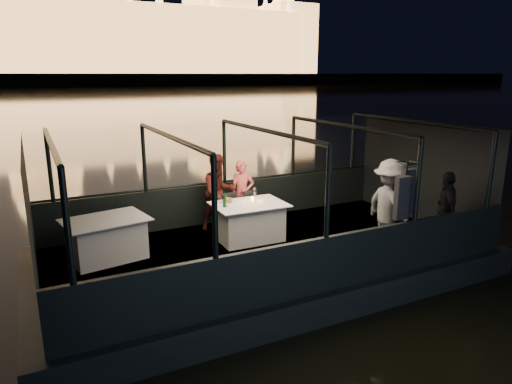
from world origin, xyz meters
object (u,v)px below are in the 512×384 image
chair_port_right (254,210)px  coat_stand (403,217)px  dining_table_central (249,222)px  chair_port_left (233,212)px  passenger_dark (446,204)px  wine_bottle (224,200)px  person_woman_coral (242,193)px  passenger_stripe (390,210)px  person_man_maroon (219,196)px  dining_table_aft (107,239)px

chair_port_right → coat_stand: coat_stand is taller
dining_table_central → chair_port_left: size_ratio=1.78×
coat_stand → passenger_dark: size_ratio=1.27×
dining_table_central → wine_bottle: wine_bottle is taller
person_woman_coral → passenger_stripe: bearing=-37.4°
person_man_maroon → passenger_dark: size_ratio=1.11×
dining_table_aft → passenger_dark: passenger_dark is taller
chair_port_left → person_woman_coral: size_ratio=0.56×
passenger_dark → passenger_stripe: bearing=-66.9°
person_woman_coral → person_man_maroon: (-0.57, -0.03, 0.00)m
chair_port_right → person_woman_coral: size_ratio=0.57×
chair_port_left → person_woman_coral: (0.38, 0.34, 0.30)m
chair_port_left → passenger_stripe: (2.15, -2.39, 0.40)m
chair_port_right → wine_bottle: size_ratio=2.65×
wine_bottle → passenger_dark: bearing=-27.6°
person_woman_coral → passenger_dark: passenger_dark is taller
chair_port_left → chair_port_right: chair_port_right is taller
chair_port_left → coat_stand: coat_stand is taller
person_man_maroon → coat_stand: bearing=-60.2°
person_man_maroon → passenger_stripe: (2.34, -2.70, 0.10)m
chair_port_right → passenger_dark: passenger_dark is taller
chair_port_left → person_woman_coral: 0.59m
dining_table_central → passenger_dark: bearing=-31.3°
person_man_maroon → passenger_dark: passenger_dark is taller
dining_table_aft → chair_port_left: 2.68m
dining_table_central → passenger_stripe: (2.05, -1.80, 0.47)m
chair_port_right → passenger_stripe: (1.69, -2.31, 0.40)m
wine_bottle → chair_port_right: bearing=29.7°
dining_table_central → wine_bottle: 0.75m
dining_table_aft → person_woman_coral: bearing=12.7°
chair_port_left → person_woman_coral: person_woman_coral is taller
chair_port_left → person_man_maroon: size_ratio=0.49×
chair_port_left → passenger_stripe: bearing=-62.8°
chair_port_left → wine_bottle: 0.87m
person_woman_coral → wine_bottle: person_woman_coral is taller
passenger_stripe → wine_bottle: (-2.58, 1.80, 0.06)m
dining_table_central → dining_table_aft: size_ratio=1.00×
person_woman_coral → passenger_dark: bearing=-24.5°
chair_port_right → wine_bottle: bearing=-171.6°
dining_table_aft → passenger_stripe: size_ratio=0.80×
chair_port_right → passenger_stripe: bearing=-75.2°
person_woman_coral → wine_bottle: 1.24m
passenger_stripe → passenger_dark: 1.26m
dining_table_aft → dining_table_central: bearing=-5.1°
dining_table_aft → coat_stand: bearing=-29.5°
dining_table_central → person_woman_coral: person_woman_coral is taller
dining_table_aft → passenger_dark: size_ratio=0.96×
chair_port_right → wine_bottle: 1.13m
wine_bottle → dining_table_aft: bearing=173.8°
chair_port_right → dining_table_aft: bearing=163.6°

